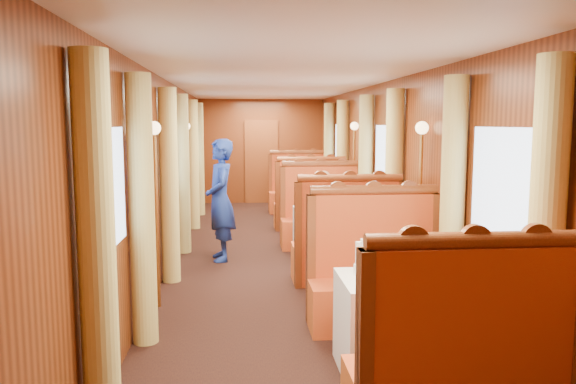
{
  "coord_description": "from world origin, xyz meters",
  "views": [
    {
      "loc": [
        -0.54,
        -7.59,
        1.93
      ],
      "look_at": [
        0.08,
        -0.47,
        1.05
      ],
      "focal_mm": 35.0,
      "sensor_mm": 36.0,
      "label": 1
    }
  ],
  "objects": [
    {
      "name": "rose_vase_mid",
      "position": [
        0.73,
        0.01,
        0.93
      ],
      "size": [
        0.06,
        0.06,
        0.36
      ],
      "rotation": [
        0.0,
        0.0,
        0.17
      ],
      "color": "silver",
      "rests_on": "table_mid"
    },
    {
      "name": "wall_near",
      "position": [
        0.0,
        -6.0,
        1.25
      ],
      "size": [
        3.0,
        0.01,
        2.5
      ],
      "primitive_type": null,
      "rotation": [
        -1.57,
        0.0,
        0.0
      ],
      "color": "brown",
      "rests_on": "floor"
    },
    {
      "name": "passenger",
      "position": [
        0.75,
        0.81,
        0.74
      ],
      "size": [
        0.4,
        0.44,
        0.76
      ],
      "color": "beige",
      "rests_on": "banquette_mid_aft"
    },
    {
      "name": "teapot_left",
      "position": [
        0.58,
        -3.57,
        0.82
      ],
      "size": [
        0.19,
        0.14,
        0.15
      ],
      "primitive_type": null,
      "rotation": [
        0.0,
        0.0,
        0.01
      ],
      "color": "silver",
      "rests_on": "tea_tray"
    },
    {
      "name": "banquette_near_fwd",
      "position": [
        0.75,
        -4.51,
        0.42
      ],
      "size": [
        1.3,
        0.55,
        1.34
      ],
      "color": "#A92112",
      "rests_on": "floor"
    },
    {
      "name": "teapot_right",
      "position": [
        0.7,
        -3.65,
        0.82
      ],
      "size": [
        0.19,
        0.16,
        0.14
      ],
      "primitive_type": null,
      "rotation": [
        0.0,
        0.0,
        0.25
      ],
      "color": "silver",
      "rests_on": "tea_tray"
    },
    {
      "name": "window_left_near",
      "position": [
        -1.49,
        -3.5,
        1.45
      ],
      "size": [
        0.01,
        1.2,
        0.9
      ],
      "primitive_type": null,
      "rotation": [
        1.57,
        0.0,
        1.57
      ],
      "color": "#96ADCE",
      "rests_on": "wall_left"
    },
    {
      "name": "window_left_mid",
      "position": [
        -1.49,
        0.0,
        1.45
      ],
      "size": [
        0.01,
        1.2,
        0.9
      ],
      "primitive_type": null,
      "rotation": [
        1.57,
        0.0,
        1.57
      ],
      "color": "#96ADCE",
      "rests_on": "wall_left"
    },
    {
      "name": "banquette_near_aft",
      "position": [
        0.75,
        -2.49,
        0.42
      ],
      "size": [
        1.3,
        0.55,
        1.34
      ],
      "color": "#A92112",
      "rests_on": "floor"
    },
    {
      "name": "curtain_left_mid_b",
      "position": [
        -1.38,
        0.78,
        1.18
      ],
      "size": [
        0.22,
        0.22,
        2.35
      ],
      "primitive_type": "cylinder",
      "color": "#E5D575",
      "rests_on": "floor"
    },
    {
      "name": "steward",
      "position": [
        -0.81,
        0.25,
        0.86
      ],
      "size": [
        0.5,
        0.68,
        1.71
      ],
      "primitive_type": "imported",
      "rotation": [
        0.0,
        0.0,
        -1.41
      ],
      "color": "navy",
      "rests_on": "floor"
    },
    {
      "name": "teapot_back",
      "position": [
        0.68,
        -3.44,
        0.82
      ],
      "size": [
        0.21,
        0.19,
        0.14
      ],
      "primitive_type": null,
      "rotation": [
        0.0,
        0.0,
        0.42
      ],
      "color": "silver",
      "rests_on": "tea_tray"
    },
    {
      "name": "floor",
      "position": [
        0.0,
        0.0,
        0.0
      ],
      "size": [
        3.0,
        12.0,
        0.01
      ],
      "primitive_type": null,
      "color": "black",
      "rests_on": "ground"
    },
    {
      "name": "banquette_far_aft",
      "position": [
        0.75,
        4.51,
        0.42
      ],
      "size": [
        1.3,
        0.55,
        1.34
      ],
      "color": "#A92112",
      "rests_on": "floor"
    },
    {
      "name": "curtain_left_far_a",
      "position": [
        -1.38,
        2.72,
        1.18
      ],
      "size": [
        0.22,
        0.22,
        2.35
      ],
      "primitive_type": "cylinder",
      "color": "#E5D575",
      "rests_on": "floor"
    },
    {
      "name": "table_mid",
      "position": [
        0.75,
        0.0,
        0.38
      ],
      "size": [
        1.05,
        0.72,
        0.75
      ],
      "primitive_type": "cube",
      "color": "white",
      "rests_on": "floor"
    },
    {
      "name": "curtain_left_far_b",
      "position": [
        -1.38,
        4.28,
        1.18
      ],
      "size": [
        0.22,
        0.22,
        2.35
      ],
      "primitive_type": "cylinder",
      "color": "#E5D575",
      "rests_on": "floor"
    },
    {
      "name": "curtain_right_far_b",
      "position": [
        1.38,
        4.28,
        1.18
      ],
      "size": [
        0.22,
        0.22,
        2.35
      ],
      "primitive_type": "cylinder",
      "color": "#E5D575",
      "rests_on": "floor"
    },
    {
      "name": "curtain_right_near_b",
      "position": [
        1.38,
        -2.72,
        1.18
      ],
      "size": [
        0.22,
        0.22,
        2.35
      ],
      "primitive_type": "cylinder",
      "color": "#E5D575",
      "rests_on": "floor"
    },
    {
      "name": "cup_inboard",
      "position": [
        0.38,
        -3.38,
        0.86
      ],
      "size": [
        0.08,
        0.08,
        0.26
      ],
      "rotation": [
        0.0,
        0.0,
        0.32
      ],
      "color": "white",
      "rests_on": "table_near"
    },
    {
      "name": "window_right_mid",
      "position": [
        1.49,
        0.0,
        1.45
      ],
      "size": [
        0.01,
        1.2,
        0.9
      ],
      "primitive_type": null,
      "rotation": [
        1.57,
        0.0,
        -1.57
      ],
      "color": "#96ADCE",
      "rests_on": "wall_right"
    },
    {
      "name": "wall_far",
      "position": [
        0.0,
        6.0,
        1.25
      ],
      "size": [
        3.0,
        0.01,
        2.5
      ],
      "primitive_type": null,
      "rotation": [
        1.57,
        0.0,
        0.0
      ],
      "color": "brown",
      "rests_on": "floor"
    },
    {
      "name": "wall_left",
      "position": [
        -1.5,
        0.0,
        1.25
      ],
      "size": [
        0.01,
        12.0,
        2.5
      ],
      "primitive_type": null,
      "rotation": [
        1.57,
        0.0,
        1.57
      ],
      "color": "brown",
      "rests_on": "floor"
    },
    {
      "name": "banquette_mid_aft",
      "position": [
        0.75,
        1.01,
        0.42
      ],
      "size": [
        1.3,
        0.55,
        1.34
      ],
      "color": "#A92112",
      "rests_on": "floor"
    },
    {
      "name": "doorway_far",
      "position": [
        0.0,
        5.97,
        1.0
      ],
      "size": [
        0.8,
        0.04,
        2.0
      ],
      "primitive_type": "cube",
      "color": "brown",
      "rests_on": "floor"
    },
    {
      "name": "curtain_right_mid_b",
      "position": [
        1.38,
        0.78,
        1.18
      ],
      "size": [
        0.22,
        0.22,
        2.35
      ],
      "primitive_type": "cylinder",
      "color": "#E5D575",
      "rests_on": "floor"
    },
    {
      "name": "rose_vase_far",
      "position": [
        0.77,
        3.53,
        0.93
      ],
      "size": [
        0.06,
        0.06,
        0.36
      ],
      "rotation": [
        0.0,
        0.0,
        -0.01
      ],
      "color": "silver",
      "rests_on": "table_far"
    },
    {
      "name": "banquette_mid_fwd",
      "position": [
        0.75,
        -1.01,
        0.42
      ],
      "size": [
        1.3,
        0.55,
        1.34
      ],
      "color": "#A92112",
      "rests_on": "floor"
    },
    {
      "name": "curtain_left_near_b",
      "position": [
        -1.38,
        -2.72,
        1.18
      ],
      "size": [
        0.22,
        0.22,
        2.35
      ],
      "primitive_type": "cylinder",
      "color": "#E5D575",
      "rests_on": "floor"
    },
    {
      "name": "banquette_far_fwd",
      "position": [
        0.75,
        2.49,
        0.42
      ],
      "size": [
        1.3,
        0.55,
        1.34
      ],
      "color": "#A92112",
      "rests_on": "floor"
    },
    {
      "name": "window_right_near",
      "position": [
        1.49,
        -3.5,
        1.45
      ],
      "size": [
        0.01,
        1.2,
        0.9
      ],
      "primitive_type": null,
      "rotation": [
        1.57,
        0.0,
        -1.57
      ],
      "color": "#96ADCE",
      "rests_on": "wall_right"
    },
    {
      "name": "curtain_right_far_a",
      "position": [
        1.38,
        2.72,
        1.18
      ],
      "size": [
        0.22,
        0.22,
        2.35
      ],
      "primitive_type": "cylinder",
      "color": "#E5D575",
      "rests_on": "floor"
    },
    {
      "name": "curtain_right_mid_a",
      "position": [
        1.38,
        -0.78,
        1.18
      ],
      "size": [
        0.22,
        0.22,
        2.35
      ],
      "primitive_type": "cylinder",
      "color": "#E5D575",
      "rests_on": "floor"
    },
    {
      "name": "fruit_plate",
      "position": [
        1.04,
        -3.65,
        0.77
      ],
      "size": [
        0.2,
        0.2,
        0.05
      ],
      "rotation": [
        0.0,
        0.0,
        -0.29
      ],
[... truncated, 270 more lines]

